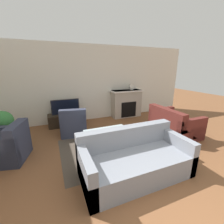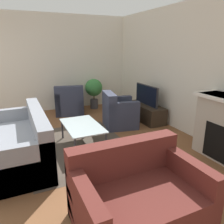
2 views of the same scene
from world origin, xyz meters
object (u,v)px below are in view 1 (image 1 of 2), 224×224
coffee_table (108,133)px  potted_plant (3,123)px  tv (65,107)px  couch_loveseat (173,125)px  armchair_by_window (8,147)px  armchair_accent (74,124)px  mantel_clock (132,87)px  couch_sectional (134,160)px

coffee_table → potted_plant: bearing=155.1°
tv → coffee_table: (0.77, -1.92, -0.28)m
tv → couch_loveseat: 3.47m
armchair_by_window → armchair_accent: size_ratio=1.08×
couch_loveseat → coffee_table: size_ratio=1.23×
coffee_table → mantel_clock: (1.80, 2.01, 0.81)m
potted_plant → tv: bearing=27.2°
armchair_by_window → coffee_table: bearing=96.0°
couch_sectional → armchair_accent: size_ratio=2.35×
coffee_table → potted_plant: size_ratio=1.21×
couch_sectional → coffee_table: size_ratio=1.82×
tv → potted_plant: tv is taller
mantel_clock → couch_loveseat: bearing=-82.5°
coffee_table → armchair_accent: bearing=120.7°
mantel_clock → potted_plant: bearing=-167.6°
armchair_by_window → coffee_table: (2.15, -0.29, 0.07)m
coffee_table → couch_sectional: bearing=-84.6°
couch_sectional → potted_plant: potted_plant is taller
coffee_table → tv: bearing=111.9°
potted_plant → coffee_table: bearing=-24.9°
tv → armchair_accent: tv is taller
couch_loveseat → potted_plant: bearing=75.7°
tv → coffee_table: bearing=-68.1°
armchair_by_window → coffee_table: armchair_by_window is taller
couch_sectional → mantel_clock: mantel_clock is taller
couch_loveseat → mantel_clock: mantel_clock is taller
couch_sectional → armchair_by_window: size_ratio=2.17×
armchair_accent → mantel_clock: 2.76m
couch_sectional → armchair_by_window: bearing=148.2°
coffee_table → mantel_clock: 2.82m
armchair_by_window → coffee_table: 2.17m
tv → armchair_by_window: tv is taller
coffee_table → couch_loveseat: bearing=-0.8°
armchair_accent → mantel_clock: (2.44, 0.93, 0.88)m
tv → mantel_clock: 2.63m
armchair_by_window → mantel_clock: 4.40m
couch_loveseat → potted_plant: 4.59m
tv → coffee_table: tv is taller
couch_sectional → armchair_by_window: (-2.25, 1.40, 0.02)m
potted_plant → couch_sectional: bearing=-41.7°
couch_loveseat → coffee_table: 2.07m
armchair_accent → coffee_table: armchair_accent is taller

